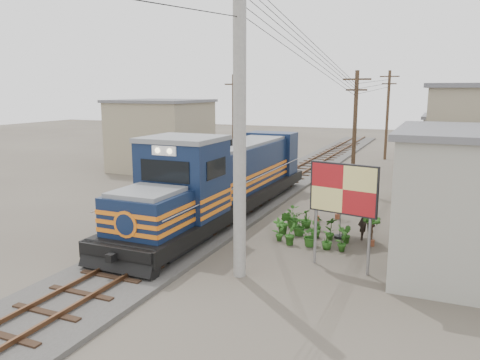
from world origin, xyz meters
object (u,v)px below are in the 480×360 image
at_px(market_umbrella, 342,184).
at_px(vendor, 367,217).
at_px(locomotive, 224,181).
at_px(billboard, 343,192).

bearing_deg(market_umbrella, vendor, 4.77).
height_order(locomotive, market_umbrella, locomotive).
bearing_deg(billboard, locomotive, 157.58).
bearing_deg(billboard, vendor, 96.25).
distance_m(billboard, market_umbrella, 3.42).
relative_size(locomotive, billboard, 4.51).
bearing_deg(market_umbrella, billboard, -78.20).
bearing_deg(market_umbrella, locomotive, 169.94).
distance_m(locomotive, market_umbrella, 5.78).
relative_size(billboard, market_umbrella, 1.30).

